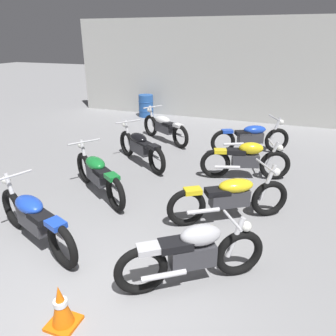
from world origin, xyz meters
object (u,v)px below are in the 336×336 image
motorcycle_right_row_2 (246,159)px  traffic_cone (61,307)px  motorcycle_left_row_2 (140,147)px  oil_drum (146,106)px  motorcycle_right_row_1 (230,197)px  motorcycle_right_row_0 (193,253)px  motorcycle_right_row_3 (251,137)px  motorcycle_left_row_3 (164,127)px  motorcycle_left_row_1 (98,174)px  motorcycle_left_row_0 (34,218)px

motorcycle_right_row_2 → traffic_cone: 4.88m
motorcycle_left_row_2 → oil_drum: size_ratio=2.15×
motorcycle_right_row_2 → motorcycle_left_row_2: bearing=-179.6°
motorcycle_right_row_1 → oil_drum: size_ratio=2.21×
motorcycle_right_row_0 → motorcycle_right_row_1: bearing=85.0°
motorcycle_right_row_3 → traffic_cone: 6.59m
motorcycle_left_row_2 → motorcycle_right_row_3: 3.02m
motorcycle_right_row_3 → traffic_cone: size_ratio=3.67×
motorcycle_right_row_0 → oil_drum: size_ratio=1.95×
motorcycle_left_row_3 → oil_drum: motorcycle_left_row_3 is taller
motorcycle_left_row_3 → traffic_cone: size_ratio=3.50×
motorcycle_right_row_1 → motorcycle_right_row_3: 3.66m
motorcycle_left_row_1 → motorcycle_right_row_0: size_ratio=1.11×
oil_drum → motorcycle_left_row_3: bearing=-56.2°
motorcycle_right_row_1 → motorcycle_right_row_0: bearing=-95.0°
motorcycle_left_row_1 → motorcycle_left_row_2: (0.06, 1.82, 0.00)m
motorcycle_left_row_0 → motorcycle_right_row_1: size_ratio=1.10×
motorcycle_left_row_2 → motorcycle_left_row_1: bearing=-91.9°
motorcycle_right_row_3 → traffic_cone: (-1.16, -6.48, -0.19)m
motorcycle_left_row_2 → motorcycle_right_row_2: motorcycle_left_row_2 is taller
oil_drum → motorcycle_right_row_1: bearing=-55.4°
motorcycle_right_row_2 → traffic_cone: size_ratio=3.55×
motorcycle_left_row_0 → motorcycle_left_row_1: bearing=90.3°
motorcycle_right_row_1 → motorcycle_left_row_1: bearing=178.9°
motorcycle_right_row_0 → motorcycle_right_row_1: motorcycle_right_row_1 is taller
motorcycle_right_row_1 → motorcycle_right_row_3: same height
motorcycle_left_row_1 → oil_drum: (-1.93, 6.54, -0.03)m
motorcycle_left_row_2 → motorcycle_left_row_3: bearing=93.6°
motorcycle_left_row_3 → oil_drum: bearing=123.8°
oil_drum → motorcycle_left_row_2: bearing=-67.2°
motorcycle_left_row_0 → traffic_cone: 1.73m
motorcycle_left_row_3 → motorcycle_right_row_3: bearing=-3.2°
motorcycle_left_row_1 → motorcycle_right_row_3: (2.49, 3.61, 0.00)m
motorcycle_left_row_0 → motorcycle_right_row_0: (2.46, 0.03, 0.01)m
motorcycle_left_row_1 → oil_drum: size_ratio=2.18×
traffic_cone → motorcycle_left_row_2: bearing=105.1°
motorcycle_left_row_0 → motorcycle_right_row_2: motorcycle_left_row_0 is taller
motorcycle_left_row_2 → oil_drum: motorcycle_left_row_2 is taller
motorcycle_left_row_1 → motorcycle_left_row_2: size_ratio=1.01×
motorcycle_left_row_0 → motorcycle_right_row_0: 2.46m
motorcycle_right_row_1 → traffic_cone: 3.11m
motorcycle_left_row_2 → motorcycle_left_row_3: 1.94m
motorcycle_right_row_3 → oil_drum: motorcycle_right_row_3 is taller
motorcycle_left_row_3 → traffic_cone: bearing=-78.2°
motorcycle_right_row_3 → motorcycle_right_row_1: bearing=-88.0°
motorcycle_left_row_1 → motorcycle_right_row_1: (2.61, -0.05, 0.00)m
motorcycle_right_row_1 → motorcycle_right_row_2: size_ratio=0.98×
motorcycle_right_row_0 → motorcycle_right_row_3: (0.02, 5.35, -0.01)m
motorcycle_right_row_1 → oil_drum: bearing=124.6°
motorcycle_left_row_0 → traffic_cone: bearing=-40.0°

